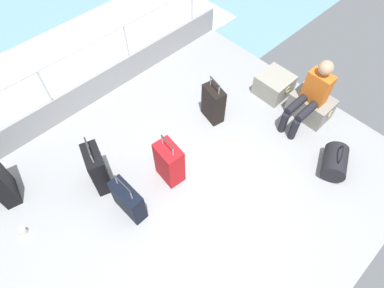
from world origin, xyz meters
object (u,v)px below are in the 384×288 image
(cargo_crate_0, at_px, (274,85))
(duffel_bag, at_px, (335,162))
(paper_cup, at_px, (23,231))
(suitcase_4, at_px, (213,104))
(suitcase_2, at_px, (169,163))
(suitcase_3, at_px, (98,169))
(cargo_crate_1, at_px, (311,106))
(passenger_seated, at_px, (311,95))
(suitcase_1, at_px, (128,200))

(cargo_crate_0, xyz_separation_m, duffel_bag, (1.47, -0.55, -0.01))
(paper_cup, bearing_deg, suitcase_4, 84.32)
(suitcase_2, height_order, suitcase_3, suitcase_3)
(suitcase_2, relative_size, suitcase_4, 1.06)
(cargo_crate_0, distance_m, cargo_crate_1, 0.67)
(suitcase_2, distance_m, suitcase_3, 0.91)
(passenger_seated, relative_size, suitcase_4, 1.42)
(duffel_bag, xyz_separation_m, paper_cup, (-2.09, -3.51, -0.11))
(duffel_bag, bearing_deg, suitcase_1, -121.13)
(passenger_seated, xyz_separation_m, suitcase_4, (-0.99, -0.93, -0.26))
(suitcase_2, xyz_separation_m, paper_cup, (-0.63, -1.83, -0.27))
(cargo_crate_1, xyz_separation_m, suitcase_1, (-0.63, -2.96, 0.07))
(suitcase_2, height_order, suitcase_4, suitcase_2)
(suitcase_4, distance_m, paper_cup, 3.01)
(suitcase_1, xyz_separation_m, suitcase_4, (-0.36, 1.85, 0.04))
(cargo_crate_1, bearing_deg, duffel_bag, -36.18)
(cargo_crate_1, xyz_separation_m, paper_cup, (-1.28, -4.10, -0.13))
(passenger_seated, relative_size, suitcase_1, 1.56)
(suitcase_1, xyz_separation_m, suitcase_2, (-0.02, 0.69, 0.06))
(suitcase_2, distance_m, duffel_bag, 2.23)
(suitcase_3, bearing_deg, suitcase_4, 83.35)
(duffel_bag, bearing_deg, cargo_crate_1, 143.82)
(cargo_crate_1, distance_m, suitcase_3, 3.23)
(suitcase_4, bearing_deg, suitcase_1, -79.14)
(suitcase_2, distance_m, suitcase_4, 1.21)
(duffel_bag, bearing_deg, paper_cup, -120.72)
(suitcase_4, distance_m, duffel_bag, 1.87)
(suitcase_1, distance_m, duffel_bag, 2.78)
(cargo_crate_0, relative_size, suitcase_3, 0.61)
(passenger_seated, xyz_separation_m, suitcase_2, (-0.66, -2.09, -0.24))
(cargo_crate_1, height_order, suitcase_2, suitcase_2)
(passenger_seated, bearing_deg, paper_cup, -108.14)
(cargo_crate_1, height_order, paper_cup, cargo_crate_1)
(suitcase_3, bearing_deg, cargo_crate_1, 68.05)
(cargo_crate_0, xyz_separation_m, suitcase_4, (-0.32, -1.07, 0.12))
(cargo_crate_0, height_order, suitcase_1, suitcase_1)
(suitcase_4, bearing_deg, cargo_crate_1, 48.35)
(cargo_crate_1, xyz_separation_m, suitcase_3, (-1.21, -2.99, 0.15))
(suitcase_1, height_order, suitcase_2, suitcase_2)
(cargo_crate_1, relative_size, paper_cup, 6.38)
(duffel_bag, bearing_deg, suitcase_2, -130.93)
(passenger_seated, distance_m, suitcase_3, 3.07)
(cargo_crate_1, bearing_deg, paper_cup, -107.40)
(cargo_crate_0, bearing_deg, duffel_bag, -20.56)
(passenger_seated, bearing_deg, suitcase_4, -136.70)
(cargo_crate_0, relative_size, passenger_seated, 0.49)
(passenger_seated, relative_size, suitcase_2, 1.34)
(suitcase_1, height_order, suitcase_3, suitcase_3)
(cargo_crate_1, distance_m, suitcase_1, 3.03)
(suitcase_3, xyz_separation_m, suitcase_4, (0.22, 1.88, -0.04))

